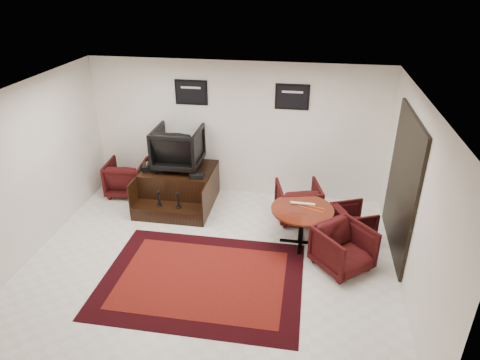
% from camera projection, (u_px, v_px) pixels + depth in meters
% --- Properties ---
extents(ground, '(6.00, 6.00, 0.00)m').
position_uv_depth(ground, '(211.00, 260.00, 7.13)').
color(ground, white).
rests_on(ground, ground).
extents(room_shell, '(6.02, 5.02, 2.81)m').
position_uv_depth(room_shell, '(235.00, 161.00, 6.38)').
color(room_shell, white).
rests_on(room_shell, ground).
extents(area_rug, '(3.11, 2.33, 0.01)m').
position_uv_depth(area_rug, '(202.00, 279.00, 6.69)').
color(area_rug, black).
rests_on(area_rug, ground).
extents(shine_podium, '(1.44, 1.48, 0.74)m').
position_uv_depth(shine_podium, '(179.00, 188.00, 8.73)').
color(shine_podium, black).
rests_on(shine_podium, ground).
extents(shine_chair, '(0.92, 0.86, 0.94)m').
position_uv_depth(shine_chair, '(178.00, 146.00, 8.47)').
color(shine_chair, black).
rests_on(shine_chair, shine_podium).
extents(shoes_pair, '(0.29, 0.34, 0.11)m').
position_uv_depth(shoes_pair, '(149.00, 167.00, 8.55)').
color(shoes_pair, black).
rests_on(shoes_pair, shine_podium).
extents(polish_kit, '(0.28, 0.21, 0.09)m').
position_uv_depth(polish_kit, '(197.00, 176.00, 8.21)').
color(polish_kit, black).
rests_on(polish_kit, shine_podium).
extents(umbrella_black, '(0.32, 0.12, 0.87)m').
position_uv_depth(umbrella_black, '(137.00, 183.00, 8.71)').
color(umbrella_black, black).
rests_on(umbrella_black, ground).
extents(umbrella_hooked, '(0.33, 0.12, 0.89)m').
position_uv_depth(umbrella_hooked, '(137.00, 182.00, 8.75)').
color(umbrella_hooked, black).
rests_on(umbrella_hooked, ground).
extents(armchair_side, '(0.85, 0.81, 0.81)m').
position_uv_depth(armchair_side, '(127.00, 176.00, 9.08)').
color(armchair_side, black).
rests_on(armchair_side, ground).
extents(meeting_table, '(1.07, 1.07, 0.70)m').
position_uv_depth(meeting_table, '(302.00, 213.00, 7.31)').
color(meeting_table, '#4A120A').
rests_on(meeting_table, ground).
extents(table_chair_back, '(0.94, 0.91, 0.81)m').
position_uv_depth(table_chair_back, '(298.00, 200.00, 8.15)').
color(table_chair_back, black).
rests_on(table_chair_back, ground).
extents(table_chair_window, '(0.81, 0.83, 0.67)m').
position_uv_depth(table_chair_window, '(353.00, 221.00, 7.61)').
color(table_chair_window, black).
rests_on(table_chair_window, ground).
extents(table_chair_corner, '(1.08, 1.07, 0.81)m').
position_uv_depth(table_chair_corner, '(344.00, 246.00, 6.79)').
color(table_chair_corner, black).
rests_on(table_chair_corner, ground).
extents(paper_roll, '(0.42, 0.06, 0.05)m').
position_uv_depth(paper_roll, '(303.00, 204.00, 7.37)').
color(paper_roll, silver).
rests_on(paper_roll, meeting_table).
extents(table_clutter, '(0.57, 0.34, 0.01)m').
position_uv_depth(table_clutter, '(309.00, 209.00, 7.26)').
color(table_clutter, orange).
rests_on(table_clutter, meeting_table).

